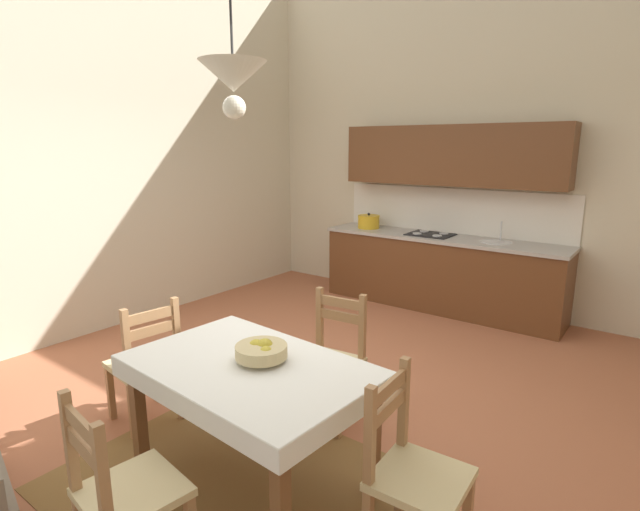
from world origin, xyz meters
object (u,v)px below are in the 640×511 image
kitchen_cabinetry (442,239)px  dining_table (249,384)px  dining_chair_window_side (412,473)px  pendant_lamp (233,78)px  fruit_bowl (262,351)px  dining_chair_camera_side (123,494)px  dining_chair_tv_side (146,364)px  dining_chair_kitchen_side (331,360)px

kitchen_cabinetry → dining_table: 3.75m
dining_chair_window_side → pendant_lamp: size_ratio=1.16×
pendant_lamp → fruit_bowl: bearing=109.0°
dining_chair_camera_side → dining_chair_window_side: size_ratio=1.00×
dining_table → pendant_lamp: pendant_lamp is taller
dining_chair_camera_side → dining_chair_window_side: bearing=42.8°
dining_table → kitchen_cabinetry: bearing=96.5°
dining_table → dining_chair_camera_side: bearing=-88.2°
dining_chair_tv_side → dining_chair_kitchen_side: 1.32m
dining_chair_window_side → pendant_lamp: 2.04m
kitchen_cabinetry → dining_chair_window_side: kitchen_cabinetry is taller
dining_chair_camera_side → dining_chair_tv_side: size_ratio=1.00×
kitchen_cabinetry → dining_chair_window_side: size_ratio=3.14×
dining_chair_kitchen_side → dining_table: bearing=-87.5°
dining_chair_camera_side → dining_chair_kitchen_side: 1.69m
dining_chair_window_side → fruit_bowl: bearing=-179.9°
dining_chair_window_side → pendant_lamp: pendant_lamp is taller
dining_chair_tv_side → dining_chair_kitchen_side: bearing=39.6°
dining_table → dining_chair_tv_side: 1.07m
dining_table → fruit_bowl: bearing=65.8°
kitchen_cabinetry → dining_chair_tv_side: kitchen_cabinetry is taller
dining_table → dining_chair_window_side: dining_chair_window_side is taller
kitchen_cabinetry → fruit_bowl: bearing=-82.9°
dining_table → dining_chair_kitchen_side: size_ratio=1.58×
dining_chair_tv_side → dining_chair_window_side: same height
dining_chair_tv_side → kitchen_cabinetry: bearing=80.3°
dining_chair_camera_side → fruit_bowl: 0.97m
dining_table → dining_chair_window_side: (1.00, 0.07, -0.18)m
kitchen_cabinetry → dining_chair_kitchen_side: bearing=-82.3°
dining_chair_kitchen_side → pendant_lamp: bearing=-81.8°
dining_chair_camera_side → dining_chair_kitchen_side: (-0.06, 1.69, 0.00)m
dining_chair_kitchen_side → dining_chair_window_side: (1.04, -0.79, 0.00)m
fruit_bowl → pendant_lamp: pendant_lamp is taller
dining_chair_tv_side → dining_chair_kitchen_side: size_ratio=1.00×
dining_chair_kitchen_side → fruit_bowl: 0.88m
kitchen_cabinetry → pendant_lamp: (0.53, -3.86, 1.41)m
kitchen_cabinetry → dining_table: kitchen_cabinetry is taller
kitchen_cabinetry → dining_chair_tv_side: (-0.63, -3.70, -0.41)m
kitchen_cabinetry → dining_chair_camera_side: size_ratio=3.14×
kitchen_cabinetry → pendant_lamp: bearing=-82.2°
pendant_lamp → dining_chair_window_side: bearing=13.6°
dining_chair_kitchen_side → dining_chair_window_side: size_ratio=1.00×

